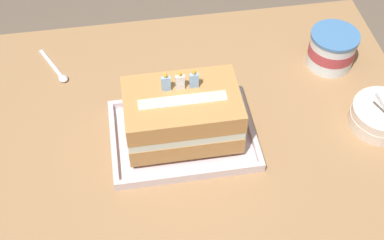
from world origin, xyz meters
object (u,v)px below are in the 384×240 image
foil_tray (183,136)px  birthday_cake (182,115)px  ice_cream_tub (332,49)px  serving_spoon_near_tray (59,73)px  bowl_stack (381,116)px

foil_tray → birthday_cake: bearing=90.0°
ice_cream_tub → serving_spoon_near_tray: bearing=174.6°
foil_tray → bowl_stack: bowl_stack is taller
birthday_cake → serving_spoon_near_tray: 0.39m
birthday_cake → ice_cream_tub: 0.46m
bowl_stack → ice_cream_tub: size_ratio=1.18×
foil_tray → birthday_cake: birthday_cake is taller
bowl_stack → serving_spoon_near_tray: size_ratio=1.02×
foil_tray → birthday_cake: size_ratio=1.31×
bowl_stack → ice_cream_tub: (-0.05, 0.22, 0.02)m
foil_tray → bowl_stack: size_ratio=2.26×
foil_tray → serving_spoon_near_tray: size_ratio=2.31×
birthday_cake → bowl_stack: 0.47m
serving_spoon_near_tray → birthday_cake: bearing=-42.2°
foil_tray → bowl_stack: 0.47m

